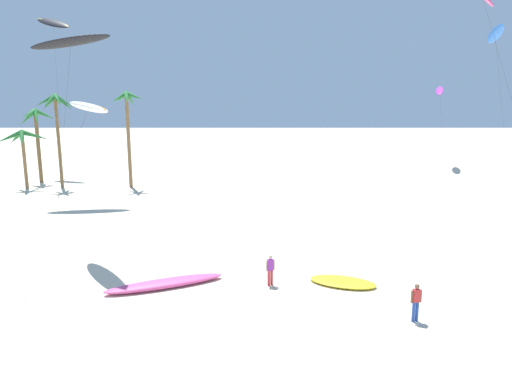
% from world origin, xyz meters
% --- Properties ---
extents(palm_tree_0, '(5.17, 5.10, 6.28)m').
position_xyz_m(palm_tree_0, '(-23.28, 46.97, 5.14)').
color(palm_tree_0, olive).
rests_on(palm_tree_0, ground).
extents(palm_tree_1, '(4.17, 4.34, 8.40)m').
position_xyz_m(palm_tree_1, '(-23.41, 50.63, 6.84)').
color(palm_tree_1, brown).
rests_on(palm_tree_1, ground).
extents(palm_tree_2, '(3.69, 4.06, 9.98)m').
position_xyz_m(palm_tree_2, '(-19.68, 47.34, 8.37)').
color(palm_tree_2, brown).
rests_on(palm_tree_2, ground).
extents(palm_tree_3, '(3.52, 3.54, 10.23)m').
position_xyz_m(palm_tree_3, '(-12.31, 47.57, 8.13)').
color(palm_tree_3, olive).
rests_on(palm_tree_3, ground).
extents(flying_kite_0, '(4.49, 8.96, 9.54)m').
position_xyz_m(flying_kite_0, '(-8.25, 24.57, 9.02)').
color(flying_kite_0, white).
rests_on(flying_kite_0, ground).
extents(flying_kite_1, '(3.33, 8.14, 16.96)m').
position_xyz_m(flying_kite_1, '(26.32, 48.94, 16.07)').
color(flying_kite_1, blue).
rests_on(flying_kite_1, ground).
extents(flying_kite_3, '(6.98, 5.44, 15.56)m').
position_xyz_m(flying_kite_3, '(-15.32, 41.38, 14.45)').
color(flying_kite_3, black).
rests_on(flying_kite_3, ground).
extents(flying_kite_4, '(3.77, 13.44, 11.43)m').
position_xyz_m(flying_kite_4, '(26.37, 63.07, 10.51)').
color(flying_kite_4, purple).
rests_on(flying_kite_4, ground).
extents(flying_kite_5, '(5.07, 5.48, 19.51)m').
position_xyz_m(flying_kite_5, '(-23.22, 56.95, 18.37)').
color(flying_kite_5, black).
rests_on(flying_kite_5, ground).
extents(grounded_kite_0, '(6.05, 3.40, 0.38)m').
position_xyz_m(grounded_kite_0, '(-3.42, 20.36, 0.19)').
color(grounded_kite_0, '#EA5193').
rests_on(grounded_kite_0, ground).
extents(grounded_kite_1, '(3.79, 2.72, 0.25)m').
position_xyz_m(grounded_kite_1, '(5.78, 20.71, 0.13)').
color(grounded_kite_1, yellow).
rests_on(grounded_kite_1, ground).
extents(person_foreground_walker, '(0.47, 0.30, 1.65)m').
position_xyz_m(person_foreground_walker, '(1.99, 20.55, 0.91)').
color(person_foreground_walker, red).
rests_on(person_foreground_walker, ground).
extents(person_near_left, '(0.50, 0.26, 1.73)m').
position_xyz_m(person_near_left, '(8.14, 16.58, 0.95)').
color(person_near_left, '#284CA3').
rests_on(person_near_left, ground).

